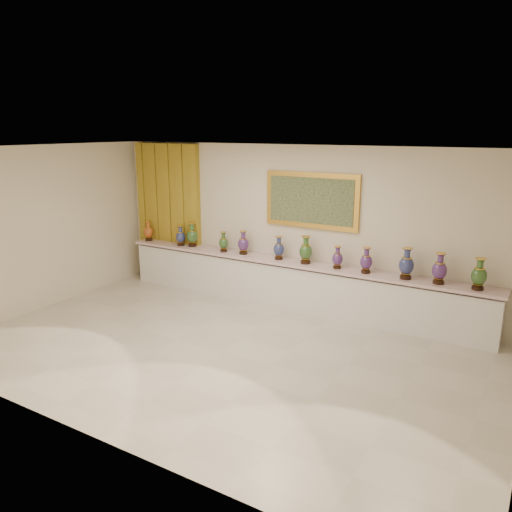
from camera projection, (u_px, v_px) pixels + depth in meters
The scene contains 16 objects.
ground at pixel (223, 352), 7.55m from camera, with size 8.00×8.00×0.00m, color beige.
room at pixel (189, 212), 10.42m from camera, with size 8.00×8.00×8.00m.
counter at pixel (291, 285), 9.33m from camera, with size 7.28×0.48×0.90m.
vase_0 at pixel (148, 232), 10.83m from camera, with size 0.25×0.25×0.44m.
vase_1 at pixel (181, 237), 10.38m from camera, with size 0.23×0.23×0.42m.
vase_2 at pixel (192, 236), 10.30m from camera, with size 0.26×0.26×0.49m.
vase_3 at pixel (224, 243), 9.87m from camera, with size 0.21×0.21×0.40m.
vase_4 at pixel (243, 244), 9.67m from camera, with size 0.24×0.24×0.46m.
vase_5 at pixel (279, 249), 9.29m from camera, with size 0.20×0.20×0.44m.
vase_6 at pixel (306, 251), 9.00m from camera, with size 0.28×0.28×0.50m.
vase_7 at pixel (337, 259), 8.69m from camera, with size 0.22×0.22×0.40m.
vase_8 at pixel (366, 262), 8.41m from camera, with size 0.27×0.27×0.45m.
vase_9 at pixel (406, 265), 8.08m from camera, with size 0.29×0.29×0.52m.
vase_10 at pixel (440, 270), 7.83m from camera, with size 0.25×0.25×0.50m.
vase_11 at pixel (479, 276), 7.54m from camera, with size 0.29×0.29×0.50m.
label_card at pixel (241, 256), 9.59m from camera, with size 0.10×0.06×0.00m, color white.
Camera 1 is at (3.97, -5.72, 3.29)m, focal length 35.00 mm.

